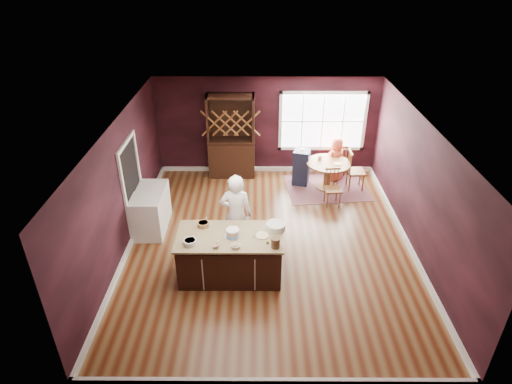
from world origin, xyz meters
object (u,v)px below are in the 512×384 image
chair_east (356,170)px  seated_woman (336,159)px  kitchen_island (230,256)px  high_chair (301,167)px  washer (148,217)px  dining_table (328,170)px  dryer (154,203)px  layer_cake (233,233)px  baker (236,215)px  toddler (299,155)px  chair_north (339,159)px  chair_south (333,188)px  hutch (231,137)px

chair_east → seated_woman: seated_woman is taller
kitchen_island → high_chair: 4.10m
washer → chair_east: bearing=23.6°
dining_table → dryer: 4.50m
dining_table → layer_cake: layer_cake is taller
dryer → baker: bearing=-31.7°
kitchen_island → toddler: 4.17m
layer_cake → dryer: size_ratio=0.37×
dining_table → washer: size_ratio=1.22×
chair_east → chair_north: (-0.31, 0.83, -0.08)m
toddler → chair_east: bearing=-13.8°
toddler → chair_south: bearing=-58.0°
seated_woman → toddler: seated_woman is taller
chair_south → hutch: hutch is taller
baker → seated_woman: baker is taller
chair_north → washer: size_ratio=1.00×
kitchen_island → high_chair: bearing=65.8°
toddler → dryer: size_ratio=0.28×
dining_table → chair_north: size_ratio=1.22×
chair_south → seated_woman: bearing=73.5°
baker → seated_woman: bearing=-124.9°
dining_table → toddler: size_ratio=4.40×
baker → hutch: hutch is taller
layer_cake → seated_woman: seated_woman is taller
chair_south → kitchen_island: bearing=-137.1°
hutch → toddler: bearing=-12.8°
dining_table → chair_south: bearing=-89.7°
kitchen_island → seated_woman: (2.64, 3.98, 0.17)m
chair_east → chair_south: chair_east is taller
baker → dryer: size_ratio=1.96×
chair_south → high_chair: size_ratio=0.94×
seated_woman → washer: bearing=-8.0°
baker → chair_north: (2.69, 3.56, -0.43)m
baker → chair_south: baker is taller
washer → dryer: 0.64m
kitchen_island → seated_woman: size_ratio=1.62×
chair_south → hutch: bearing=142.6°
toddler → washer: bearing=-143.9°
chair_south → baker: bearing=-145.3°
dining_table → seated_woman: (0.28, 0.49, 0.08)m
kitchen_island → toddler: bearing=67.2°
dryer → washer: bearing=-90.0°
seated_woman → high_chair: (-0.95, -0.24, -0.11)m
kitchen_island → dryer: size_ratio=2.16×
layer_cake → chair_south: layer_cake is taller
hutch → dining_table: bearing=-16.6°
chair_south → chair_north: 1.72m
dining_table → hutch: bearing=163.4°
hutch → washer: bearing=-119.7°
chair_north → kitchen_island: bearing=52.6°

